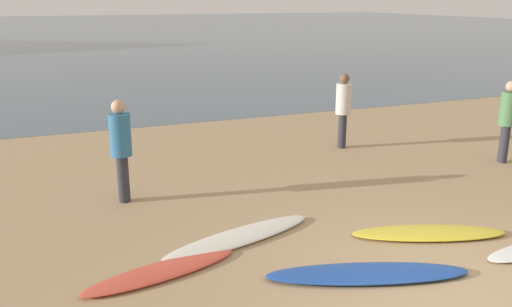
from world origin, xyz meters
The scene contains 9 objects.
ground_plane centered at (0.00, 10.00, -0.10)m, with size 120.00×120.00×0.20m, color tan.
ocean_water centered at (0.00, 60.10, 0.00)m, with size 140.00×100.00×0.01m, color #475B6B.
surfboard_0 centered at (-3.15, 1.79, 0.04)m, with size 2.14×0.51×0.08m, color #D84C38.
surfboard_1 centered at (-1.85, 2.39, 0.05)m, with size 2.57×0.55×0.09m, color silver.
surfboard_2 centered at (-0.70, 0.73, 0.05)m, with size 2.63×0.58×0.10m, color #1E479E.
surfboard_3 centered at (0.84, 1.45, 0.05)m, with size 2.32×0.59×0.10m, color yellow.
person_0 centered at (-3.19, 4.60, 1.07)m, with size 0.37×0.37×1.81m.
person_1 centered at (2.16, 6.26, 1.04)m, with size 0.36×0.36×1.77m.
person_2 centered at (4.80, 3.93, 1.05)m, with size 0.36×0.36×1.77m.
Camera 1 is at (-4.33, -4.48, 3.45)m, focal length 37.79 mm.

